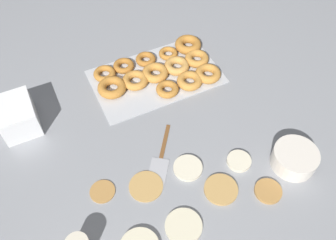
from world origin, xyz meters
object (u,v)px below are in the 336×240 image
object	(u,v)px
pancake_4	(188,168)
batter_bowl	(294,158)
pancake_7	(268,191)
spatula	(159,166)
pancake_6	(146,186)
pancake_3	(184,226)
pancake_5	(239,161)
container_stack	(17,116)
pancake_0	(221,189)
pancake_1	(102,191)
donut_tray	(161,71)

from	to	relation	value
pancake_4	batter_bowl	world-z (taller)	batter_bowl
pancake_7	spatula	size ratio (longest dim) A/B	0.37
pancake_4	pancake_6	distance (m)	0.15
pancake_3	pancake_7	distance (m)	0.30
pancake_5	pancake_6	bearing A→B (deg)	-9.27
pancake_4	container_stack	size ratio (longest dim) A/B	0.61
pancake_0	container_stack	distance (m)	0.75
pancake_1	spatula	world-z (taller)	pancake_1
pancake_3	container_stack	bearing A→B (deg)	-59.02
pancake_3	pancake_4	distance (m)	0.20
pancake_7	spatula	xyz separation A→B (m)	(0.27, -0.24, -0.00)
donut_tray	spatula	xyz separation A→B (m)	(0.19, 0.39, -0.02)
donut_tray	pancake_3	bearing A→B (deg)	70.80
container_stack	pancake_7	bearing A→B (deg)	136.94
pancake_0	pancake_5	distance (m)	0.13
pancake_4	pancake_6	size ratio (longest dim) A/B	0.88
pancake_0	pancake_6	bearing A→B (deg)	-28.64
spatula	donut_tray	bearing A→B (deg)	-170.14
pancake_0	donut_tray	world-z (taller)	donut_tray
pancake_0	pancake_4	size ratio (longest dim) A/B	1.12
pancake_4	spatula	world-z (taller)	pancake_4
pancake_3	batter_bowl	bearing A→B (deg)	-175.03
pancake_0	pancake_5	world-z (taller)	pancake_5
pancake_0	container_stack	xyz separation A→B (m)	(0.52, -0.54, 0.05)
pancake_4	pancake_0	bearing A→B (deg)	117.18
pancake_4	pancake_5	xyz separation A→B (m)	(-0.17, 0.05, 0.00)
pancake_0	spatula	world-z (taller)	pancake_0
pancake_4	container_stack	distance (m)	0.63
donut_tray	pancake_4	bearing A→B (deg)	76.11
pancake_6	donut_tray	distance (m)	0.51
pancake_6	pancake_7	bearing A→B (deg)	151.56
pancake_3	container_stack	world-z (taller)	container_stack
pancake_1	pancake_5	size ratio (longest dim) A/B	1.00
pancake_1	donut_tray	size ratio (longest dim) A/B	0.16
pancake_1	batter_bowl	distance (m)	0.64
pancake_3	spatula	size ratio (longest dim) A/B	0.48
pancake_5	pancake_1	bearing A→B (deg)	-11.94
pancake_7	pancake_1	bearing A→B (deg)	-25.74
pancake_3	pancake_7	xyz separation A→B (m)	(-0.30, 0.01, 0.00)
pancake_1	container_stack	bearing A→B (deg)	-65.13
pancake_0	donut_tray	xyz separation A→B (m)	(-0.05, -0.56, 0.01)
pancake_0	pancake_1	distance (m)	0.38
pancake_7	pancake_6	bearing A→B (deg)	-28.44
batter_bowl	container_stack	xyz separation A→B (m)	(0.79, -0.56, 0.02)
pancake_4	pancake_5	bearing A→B (deg)	162.82
pancake_1	pancake_3	bearing A→B (deg)	130.12
batter_bowl	pancake_4	bearing A→B (deg)	-22.20
pancake_6	pancake_7	size ratio (longest dim) A/B	1.27
pancake_0	spatula	distance (m)	0.22
pancake_3	pancake_6	bearing A→B (deg)	-74.26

